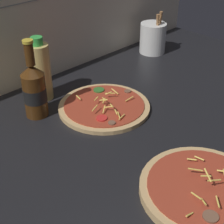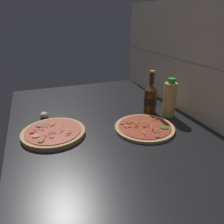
% 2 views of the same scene
% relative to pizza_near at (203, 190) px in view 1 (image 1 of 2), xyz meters
% --- Properties ---
extents(counter_slab, '(1.60, 0.90, 0.03)m').
position_rel_pizza_near_xyz_m(counter_slab, '(0.07, 0.25, -0.02)').
color(counter_slab, black).
rests_on(counter_slab, ground).
extents(tile_backsplash, '(1.60, 0.01, 0.60)m').
position_rel_pizza_near_xyz_m(tile_backsplash, '(0.07, 0.71, 0.26)').
color(tile_backsplash, beige).
rests_on(tile_backsplash, ground).
extents(pizza_near, '(0.28, 0.28, 0.06)m').
position_rel_pizza_near_xyz_m(pizza_near, '(0.00, 0.00, 0.00)').
color(pizza_near, tan).
rests_on(pizza_near, counter_slab).
extents(pizza_far, '(0.28, 0.28, 0.04)m').
position_rel_pizza_near_xyz_m(pizza_far, '(0.09, 0.41, -0.00)').
color(pizza_far, tan).
rests_on(pizza_far, counter_slab).
extents(beer_bottle, '(0.07, 0.07, 0.23)m').
position_rel_pizza_near_xyz_m(beer_bottle, '(-0.07, 0.53, 0.07)').
color(beer_bottle, '#47280F').
rests_on(beer_bottle, counter_slab).
extents(oil_bottle, '(0.07, 0.07, 0.20)m').
position_rel_pizza_near_xyz_m(oil_bottle, '(0.00, 0.60, 0.08)').
color(oil_bottle, '#D6B766').
rests_on(oil_bottle, counter_slab).
extents(utensil_crock, '(0.10, 0.10, 0.17)m').
position_rel_pizza_near_xyz_m(utensil_crock, '(0.54, 0.59, 0.05)').
color(utensil_crock, silver).
rests_on(utensil_crock, counter_slab).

